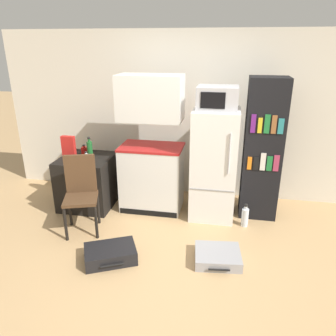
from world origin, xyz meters
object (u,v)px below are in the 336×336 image
at_px(kitchen_hutch, 152,151).
at_px(bookshelf, 262,150).
at_px(bottle_ketchup_red, 84,151).
at_px(bottle_clear_short, 86,158).
at_px(suitcase_small_flat, 110,254).
at_px(water_bottle_front, 245,217).
at_px(side_table, 88,181).
at_px(microwave, 217,98).
at_px(chair, 81,188).
at_px(bottle_green_tall, 90,149).
at_px(refrigerator, 214,164).
at_px(suitcase_large_flat, 218,256).
at_px(cereal_box, 69,146).

relative_size(kitchen_hutch, bookshelf, 1.00).
distance_m(bottle_ketchup_red, bottle_clear_short, 0.33).
distance_m(bottle_ketchup_red, suitcase_small_flat, 1.74).
relative_size(bottle_ketchup_red, water_bottle_front, 0.48).
xyz_separation_m(side_table, microwave, (1.81, 0.05, 1.26)).
bearing_deg(suitcase_small_flat, microwave, 25.42).
xyz_separation_m(side_table, bookshelf, (2.43, 0.17, 0.57)).
bearing_deg(bookshelf, bottle_ketchup_red, -178.54).
relative_size(microwave, bottle_ketchup_red, 3.34).
relative_size(bottle_clear_short, chair, 0.16).
xyz_separation_m(bottle_clear_short, water_bottle_front, (2.16, -0.02, -0.67)).
bearing_deg(microwave, bottle_green_tall, -178.97).
xyz_separation_m(kitchen_hutch, bottle_green_tall, (-0.88, -0.07, 0.00)).
bearing_deg(refrigerator, side_table, -178.34).
bearing_deg(refrigerator, bookshelf, 10.88).
relative_size(bottle_green_tall, chair, 0.31).
bearing_deg(kitchen_hutch, chair, -135.38).
distance_m(microwave, water_bottle_front, 1.58).
relative_size(side_table, microwave, 1.46).
height_order(side_table, microwave, microwave).
height_order(suitcase_small_flat, water_bottle_front, water_bottle_front).
relative_size(kitchen_hutch, water_bottle_front, 5.99).
distance_m(microwave, bookshelf, 0.93).
bearing_deg(kitchen_hutch, bookshelf, 2.96).
bearing_deg(refrigerator, chair, -156.82).
height_order(bottle_green_tall, water_bottle_front, bottle_green_tall).
bearing_deg(bottle_clear_short, suitcase_small_flat, -57.22).
relative_size(microwave, suitcase_large_flat, 0.94).
bearing_deg(chair, kitchen_hutch, 26.45).
distance_m(bottle_ketchup_red, chair, 0.83).
relative_size(microwave, bottle_green_tall, 1.70).
bearing_deg(bookshelf, suitcase_small_flat, -139.68).
bearing_deg(suitcase_large_flat, side_table, 145.66).
xyz_separation_m(bottle_ketchup_red, bottle_green_tall, (0.13, -0.09, 0.06)).
bearing_deg(bottle_green_tall, microwave, 1.03).
distance_m(kitchen_hutch, water_bottle_front, 1.54).
xyz_separation_m(refrigerator, chair, (-1.61, -0.69, -0.17)).
height_order(bottle_green_tall, bottle_clear_short, bottle_green_tall).
relative_size(microwave, suitcase_small_flat, 0.77).
relative_size(suitcase_large_flat, suitcase_small_flat, 0.82).
height_order(side_table, chair, chair).
xyz_separation_m(microwave, cereal_box, (-2.06, -0.04, -0.74)).
relative_size(refrigerator, bottle_clear_short, 9.78).
bearing_deg(microwave, bottle_ketchup_red, 178.26).
bearing_deg(suitcase_small_flat, refrigerator, 25.44).
bearing_deg(side_table, kitchen_hutch, 5.72).
height_order(bottle_clear_short, cereal_box, cereal_box).
bearing_deg(bottle_clear_short, kitchen_hutch, 18.20).
bearing_deg(chair, bookshelf, 1.76).
distance_m(refrigerator, bookshelf, 0.66).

